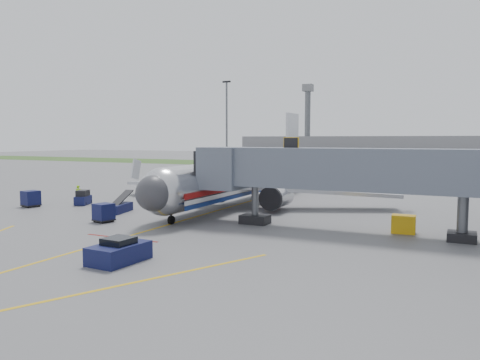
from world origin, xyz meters
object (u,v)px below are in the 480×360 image
at_px(airliner, 242,178).
at_px(belt_loader, 120,207).
at_px(ramp_worker, 79,194).
at_px(baggage_tug, 83,198).
at_px(pushback_tug, 119,252).

xyz_separation_m(airliner, belt_loader, (-7.66, -10.36, -2.18)).
bearing_deg(ramp_worker, belt_loader, -73.75).
distance_m(baggage_tug, belt_loader, 7.17).
distance_m(airliner, belt_loader, 13.07).
distance_m(baggage_tug, ramp_worker, 1.75).
height_order(airliner, belt_loader, airliner).
distance_m(airliner, pushback_tug, 24.69).
distance_m(pushback_tug, ramp_worker, 26.29).
bearing_deg(airliner, baggage_tug, -151.02).
height_order(pushback_tug, belt_loader, belt_loader).
xyz_separation_m(baggage_tug, belt_loader, (6.77, -2.37, -0.20)).
bearing_deg(belt_loader, ramp_worker, 158.46).
distance_m(pushback_tug, belt_loader, 18.16).
relative_size(pushback_tug, belt_loader, 0.86).
bearing_deg(belt_loader, pushback_tug, -50.06).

